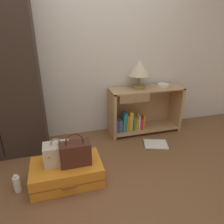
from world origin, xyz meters
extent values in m
plane|color=brown|center=(0.00, 0.00, 0.00)|extent=(9.00, 9.00, 0.00)
cube|color=beige|center=(0.00, 1.50, 1.30)|extent=(6.40, 0.10, 2.60)
cube|color=tan|center=(0.27, 1.24, 0.35)|extent=(0.04, 0.36, 0.71)
cube|color=tan|center=(1.33, 1.24, 0.35)|extent=(0.04, 0.36, 0.71)
cube|color=tan|center=(0.80, 1.24, 0.70)|extent=(1.11, 0.36, 0.02)
cube|color=tan|center=(0.80, 1.24, 0.06)|extent=(1.03, 0.36, 0.02)
cube|color=tan|center=(0.80, 1.41, 0.35)|extent=(1.03, 0.01, 0.69)
cube|color=#9D7950|center=(0.55, 1.07, 0.62)|extent=(0.44, 0.02, 0.12)
sphere|color=#9E844C|center=(0.55, 1.06, 0.62)|extent=(0.02, 0.02, 0.02)
cube|color=#2D51B2|center=(0.34, 1.21, 0.16)|extent=(0.05, 0.11, 0.19)
cube|color=#726659|center=(0.39, 1.21, 0.16)|extent=(0.04, 0.10, 0.18)
cube|color=teal|center=(0.45, 1.21, 0.21)|extent=(0.07, 0.13, 0.30)
cube|color=orange|center=(0.50, 1.21, 0.19)|extent=(0.05, 0.11, 0.25)
cube|color=gold|center=(0.56, 1.21, 0.21)|extent=(0.06, 0.08, 0.30)
cube|color=green|center=(0.61, 1.21, 0.17)|extent=(0.04, 0.10, 0.20)
cube|color=orange|center=(0.65, 1.21, 0.16)|extent=(0.04, 0.12, 0.19)
cube|color=beige|center=(0.68, 1.21, 0.18)|extent=(0.03, 0.11, 0.23)
cube|color=red|center=(0.73, 1.21, 0.16)|extent=(0.04, 0.12, 0.18)
cube|color=orange|center=(0.76, 1.21, 0.18)|extent=(0.03, 0.10, 0.23)
cylinder|color=olive|center=(0.68, 1.27, 0.73)|extent=(0.17, 0.17, 0.05)
cylinder|color=olive|center=(0.68, 1.27, 0.83)|extent=(0.04, 0.04, 0.14)
cone|color=beige|center=(0.68, 1.27, 1.01)|extent=(0.31, 0.31, 0.22)
cylinder|color=silver|center=(1.07, 1.26, 0.73)|extent=(0.18, 0.18, 0.04)
cube|color=orange|center=(-0.48, 0.39, 0.11)|extent=(0.74, 0.44, 0.23)
cube|color=brown|center=(-0.48, 0.39, 0.11)|extent=(0.74, 0.45, 0.01)
cube|color=brown|center=(-0.48, 0.16, 0.11)|extent=(0.14, 0.02, 0.03)
cube|color=beige|center=(-0.56, 0.43, 0.34)|extent=(0.27, 0.19, 0.22)
torus|color=gray|center=(-0.56, 0.43, 0.47)|extent=(0.11, 0.02, 0.11)
cube|color=tan|center=(-0.63, 0.33, 0.38)|extent=(0.02, 0.01, 0.02)
cube|color=tan|center=(-0.48, 0.33, 0.38)|extent=(0.02, 0.01, 0.02)
cube|color=#472319|center=(-0.37, 0.36, 0.35)|extent=(0.31, 0.16, 0.25)
torus|color=#472319|center=(-0.37, 0.36, 0.49)|extent=(0.19, 0.01, 0.19)
cylinder|color=white|center=(-0.98, 0.38, 0.09)|extent=(0.07, 0.07, 0.17)
cylinder|color=silver|center=(-0.98, 0.38, 0.18)|extent=(0.04, 0.04, 0.02)
cube|color=white|center=(0.78, 0.79, 0.01)|extent=(0.38, 0.33, 0.02)
cube|color=black|center=(0.78, 0.79, 0.00)|extent=(0.39, 0.33, 0.01)
camera|label=1|loc=(-0.50, -1.48, 1.59)|focal=33.41mm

